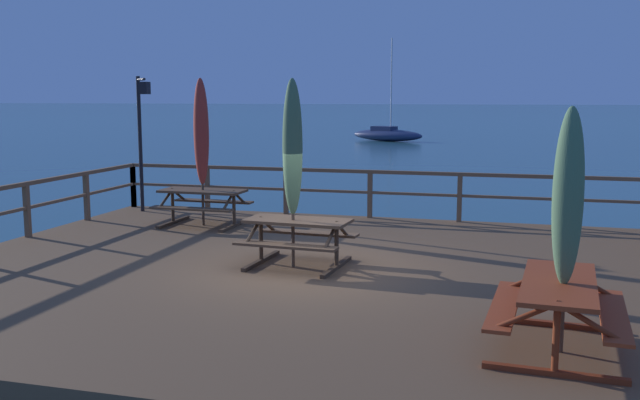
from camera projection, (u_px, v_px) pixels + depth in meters
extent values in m
plane|color=#2D5B6B|center=(307.00, 308.00, 11.49)|extent=(600.00, 600.00, 0.00)
cube|color=brown|center=(307.00, 288.00, 11.45)|extent=(12.30, 10.31, 0.66)
cube|color=brown|center=(370.00, 172.00, 16.02)|extent=(12.00, 0.09, 0.08)
cube|color=brown|center=(370.00, 192.00, 16.08)|extent=(12.00, 0.07, 0.06)
cube|color=brown|center=(133.00, 186.00, 17.68)|extent=(0.10, 0.10, 1.05)
cube|color=brown|center=(207.00, 189.00, 17.15)|extent=(0.10, 0.10, 1.05)
cube|color=brown|center=(286.00, 192.00, 16.62)|extent=(0.10, 0.10, 1.05)
cube|color=brown|center=(370.00, 195.00, 16.09)|extent=(0.10, 0.10, 1.05)
cube|color=brown|center=(460.00, 198.00, 15.56)|extent=(0.10, 0.10, 1.05)
cube|color=brown|center=(555.00, 202.00, 15.03)|extent=(0.10, 0.10, 1.05)
cube|color=brown|center=(27.00, 211.00, 13.86)|extent=(0.10, 0.10, 1.05)
cube|color=brown|center=(87.00, 197.00, 15.77)|extent=(0.10, 0.10, 1.05)
cube|color=brown|center=(133.00, 186.00, 17.68)|extent=(0.10, 0.10, 1.05)
cube|color=brown|center=(203.00, 191.00, 15.12)|extent=(1.80, 0.78, 0.05)
cube|color=brown|center=(191.00, 209.00, 14.63)|extent=(1.79, 0.30, 0.04)
cube|color=brown|center=(214.00, 201.00, 15.69)|extent=(1.79, 0.30, 0.04)
cube|color=#432F1F|center=(173.00, 222.00, 15.42)|extent=(0.09, 1.40, 0.06)
cylinder|color=#432F1F|center=(173.00, 207.00, 15.37)|extent=(0.07, 0.07, 0.74)
cylinder|color=#432F1F|center=(166.00, 198.00, 15.07)|extent=(0.06, 0.63, 0.37)
cylinder|color=#432F1F|center=(178.00, 195.00, 15.60)|extent=(0.06, 0.63, 0.37)
cube|color=#432F1F|center=(234.00, 225.00, 15.02)|extent=(0.09, 1.40, 0.06)
cylinder|color=#432F1F|center=(234.00, 210.00, 14.98)|extent=(0.07, 0.07, 0.74)
cylinder|color=#432F1F|center=(229.00, 201.00, 14.68)|extent=(0.06, 0.63, 0.37)
cylinder|color=#432F1F|center=(239.00, 197.00, 15.21)|extent=(0.06, 0.63, 0.37)
cube|color=#993819|center=(559.00, 283.00, 7.65)|extent=(0.89, 2.01, 0.05)
cube|color=#993819|center=(614.00, 315.00, 7.51)|extent=(0.41, 1.98, 0.04)
cube|color=#993819|center=(505.00, 305.00, 7.87)|extent=(0.41, 1.98, 0.04)
cube|color=maroon|center=(554.00, 373.00, 7.00)|extent=(1.40, 0.17, 0.06)
cylinder|color=maroon|center=(556.00, 340.00, 6.95)|extent=(0.07, 0.07, 0.74)
cylinder|color=maroon|center=(588.00, 321.00, 6.83)|extent=(0.63, 0.10, 0.37)
cylinder|color=maroon|center=(527.00, 315.00, 7.01)|extent=(0.63, 0.10, 0.37)
cube|color=maroon|center=(557.00, 324.00, 8.50)|extent=(1.40, 0.17, 0.06)
cylinder|color=maroon|center=(559.00, 297.00, 8.45)|extent=(0.07, 0.07, 0.74)
cylinder|color=maroon|center=(585.00, 281.00, 8.33)|extent=(0.63, 0.10, 0.37)
cylinder|color=maroon|center=(535.00, 277.00, 8.51)|extent=(0.63, 0.10, 0.37)
cube|color=brown|center=(298.00, 221.00, 11.48)|extent=(1.72, 0.87, 0.05)
cube|color=brown|center=(285.00, 246.00, 11.00)|extent=(1.69, 0.39, 0.04)
cube|color=brown|center=(310.00, 233.00, 12.05)|extent=(1.69, 0.39, 0.04)
cube|color=#432F1F|center=(261.00, 261.00, 11.80)|extent=(0.17, 1.40, 0.06)
cylinder|color=#432F1F|center=(261.00, 241.00, 11.75)|extent=(0.07, 0.07, 0.74)
cylinder|color=#432F1F|center=(254.00, 231.00, 11.46)|extent=(0.10, 0.63, 0.37)
cylinder|color=#432F1F|center=(268.00, 225.00, 11.98)|extent=(0.10, 0.63, 0.37)
cube|color=#432F1F|center=(336.00, 267.00, 11.37)|extent=(0.17, 1.40, 0.06)
cylinder|color=#432F1F|center=(337.00, 246.00, 11.32)|extent=(0.07, 0.07, 0.74)
cylinder|color=#432F1F|center=(331.00, 236.00, 11.03)|extent=(0.10, 0.63, 0.37)
cylinder|color=#432F1F|center=(342.00, 229.00, 11.55)|extent=(0.10, 0.63, 0.37)
cylinder|color=#4C3828|center=(202.00, 156.00, 15.01)|extent=(0.06, 0.06, 2.95)
ellipsoid|color=#A33328|center=(201.00, 132.00, 14.93)|extent=(0.32, 0.32, 2.24)
cylinder|color=maroon|center=(201.00, 140.00, 14.95)|extent=(0.21, 0.21, 0.05)
cone|color=#4C3828|center=(200.00, 82.00, 14.78)|extent=(0.10, 0.10, 0.14)
cylinder|color=#4C3828|center=(566.00, 239.00, 7.49)|extent=(0.06, 0.06, 2.50)
ellipsoid|color=#4C704C|center=(568.00, 197.00, 7.42)|extent=(0.32, 0.32, 1.90)
cylinder|color=#2D432D|center=(567.00, 210.00, 7.45)|extent=(0.21, 0.21, 0.05)
cone|color=#4C3828|center=(572.00, 113.00, 7.30)|extent=(0.10, 0.10, 0.14)
cylinder|color=#4C3828|center=(293.00, 179.00, 11.33)|extent=(0.06, 0.06, 2.86)
ellipsoid|color=#4C704C|center=(293.00, 147.00, 11.25)|extent=(0.32, 0.32, 2.17)
cylinder|color=#2D432D|center=(293.00, 157.00, 11.28)|extent=(0.21, 0.21, 0.05)
cone|color=#4C3828|center=(292.00, 84.00, 11.11)|extent=(0.10, 0.10, 0.14)
cylinder|color=black|center=(140.00, 145.00, 16.85)|extent=(0.09, 0.09, 3.20)
cylinder|color=black|center=(141.00, 79.00, 16.40)|extent=(0.43, 0.43, 0.06)
cube|color=black|center=(145.00, 88.00, 16.19)|extent=(0.20, 0.20, 0.28)
sphere|color=#F4E08C|center=(145.00, 88.00, 16.19)|extent=(0.14, 0.14, 0.14)
ellipsoid|color=navy|center=(387.00, 135.00, 54.48)|extent=(6.20, 3.72, 0.90)
cube|color=#202949|center=(384.00, 129.00, 54.58)|extent=(2.07, 1.66, 0.36)
cylinder|color=silver|center=(391.00, 85.00, 53.75)|extent=(0.10, 0.10, 7.00)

